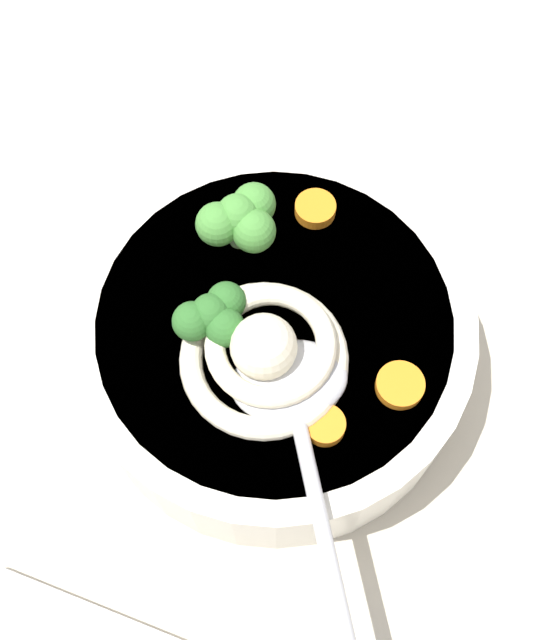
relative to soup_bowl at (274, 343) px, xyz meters
The scene contains 9 objects.
table_slab 5.73cm from the soup_bowl, 140.40° to the right, with size 134.75×134.75×4.10cm, color #BCB29E.
soup_bowl is the anchor object (origin of this frame).
noodle_pile 4.95cm from the soup_bowl, 142.50° to the right, with size 9.64×9.45×3.88cm.
soup_spoon 6.49cm from the soup_bowl, 124.04° to the right, with size 12.45×16.16×1.60cm.
broccoli_floret_far 5.99cm from the soup_bowl, 147.78° to the left, with size 4.05×3.49×3.21cm.
broccoli_floret_beside_noodles 7.48cm from the soup_bowl, 64.92° to the left, with size 4.68×4.03×3.70cm.
carrot_slice_left 8.20cm from the soup_bowl, 76.20° to the right, with size 2.51×2.51×0.63cm, color orange.
carrot_slice_center 7.34cm from the soup_bowl, 112.50° to the right, with size 2.06×2.06×0.74cm, color orange.
carrot_slice_near_spoon 7.96cm from the soup_bowl, 25.76° to the left, with size 2.34×2.34×0.73cm, color orange.
Camera 1 is at (-11.12, -11.22, 48.93)cm, focal length 44.56 mm.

